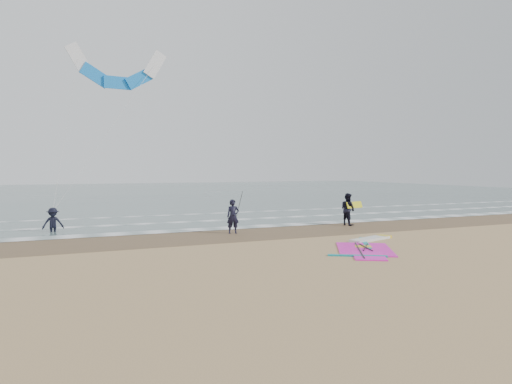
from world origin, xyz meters
name	(u,v)px	position (x,y,z in m)	size (l,w,h in m)	color
ground	(345,250)	(0.00, 0.00, 0.00)	(120.00, 120.00, 0.00)	tan
sea_water	(147,193)	(0.00, 48.00, 0.01)	(120.00, 80.00, 0.02)	#47605E
wet_sand_band	(281,231)	(0.00, 6.00, 0.00)	(120.00, 5.00, 0.01)	brown
foam_waterline	(250,222)	(0.00, 10.44, 0.03)	(120.00, 9.15, 0.02)	white
windsurf_rig	(367,246)	(1.26, 0.20, 0.03)	(5.29, 5.01, 0.13)	white
person_standing	(233,217)	(-2.67, 6.24, 0.89)	(0.65, 0.42, 1.77)	black
person_walking	(348,209)	(4.78, 6.80, 0.95)	(0.93, 0.72, 1.90)	black
person_wading	(53,217)	(-11.25, 10.40, 0.83)	(1.07, 0.61, 1.65)	black
held_pole	(238,208)	(-2.37, 6.24, 1.30)	(0.17, 0.86, 1.82)	black
carried_kiteboard	(354,205)	(5.18, 6.70, 1.21)	(1.30, 0.51, 0.39)	yellow
surf_kite	(118,72)	(-7.37, 14.62, 9.48)	(7.04, 4.41, 10.06)	white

